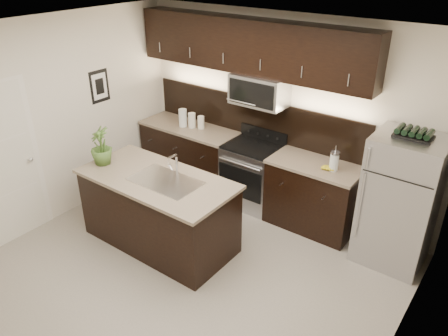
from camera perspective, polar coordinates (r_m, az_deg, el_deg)
name	(u,v)px	position (r m, az deg, el deg)	size (l,w,h in m)	color
ground	(190,270)	(5.32, -4.43, -13.09)	(4.50, 4.50, 0.00)	gray
room_walls	(174,137)	(4.46, -6.60, 4.11)	(4.52, 4.02, 2.71)	silver
counter_run	(240,171)	(6.40, 2.16, -0.36)	(3.51, 0.65, 0.94)	black
upper_fixtures	(251,55)	(5.92, 3.49, 14.57)	(3.49, 0.40, 1.66)	black
island	(159,210)	(5.53, -8.50, -5.50)	(1.96, 0.96, 0.94)	black
sink_faucet	(166,180)	(5.20, -7.60, -1.51)	(0.84, 0.50, 0.28)	silver
refrigerator	(399,201)	(5.41, 21.93, -4.08)	(0.77, 0.70, 1.60)	#B2B2B7
wine_rack	(414,134)	(5.06, 23.57, 4.15)	(0.40, 0.24, 0.10)	black
plant	(101,146)	(5.67, -15.77, 2.79)	(0.27, 0.27, 0.49)	#406227
canisters	(190,120)	(6.68, -4.50, 6.32)	(0.39, 0.21, 0.27)	silver
french_press	(334,161)	(5.51, 14.18, 0.83)	(0.11, 0.11, 0.33)	silver
bananas	(324,167)	(5.56, 12.98, 0.13)	(0.17, 0.13, 0.05)	gold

